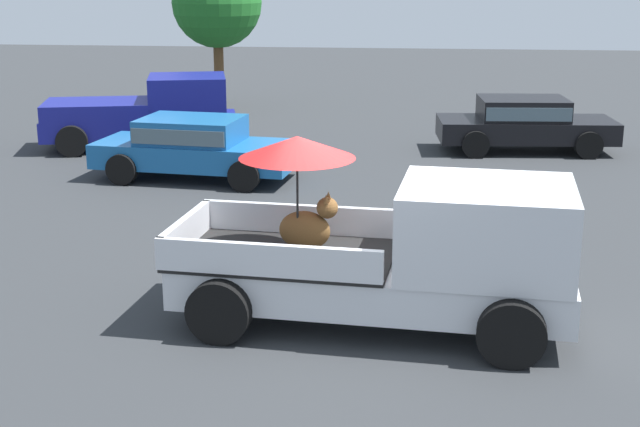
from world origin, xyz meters
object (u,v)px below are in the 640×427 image
(pickup_truck_main, at_px, (406,251))
(pickup_truck_red, at_px, (149,113))
(parked_sedan_near, at_px, (524,122))
(parked_sedan_far, at_px, (194,145))

(pickup_truck_main, xyz_separation_m, pickup_truck_red, (-6.66, 11.03, -0.12))
(pickup_truck_red, height_order, parked_sedan_near, pickup_truck_red)
(pickup_truck_main, height_order, parked_sedan_near, pickup_truck_main)
(parked_sedan_near, bearing_deg, parked_sedan_far, -157.16)
(parked_sedan_far, bearing_deg, parked_sedan_near, 33.76)
(parked_sedan_far, bearing_deg, pickup_truck_main, -52.32)
(parked_sedan_near, distance_m, parked_sedan_far, 8.33)
(pickup_truck_main, height_order, pickup_truck_red, pickup_truck_main)
(parked_sedan_near, height_order, parked_sedan_far, same)
(pickup_truck_main, bearing_deg, parked_sedan_near, 81.61)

